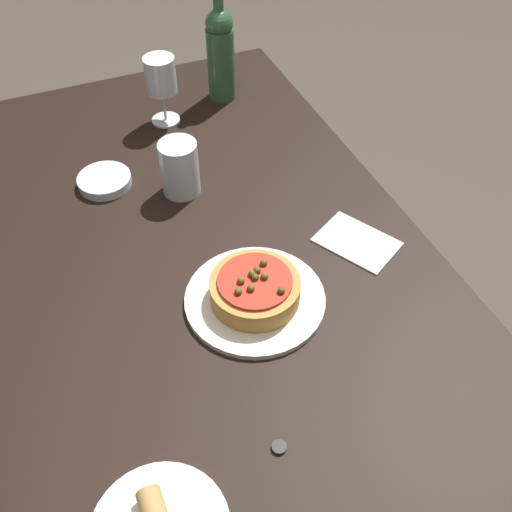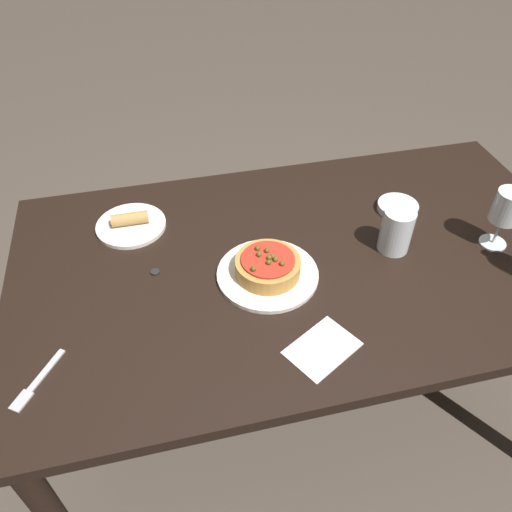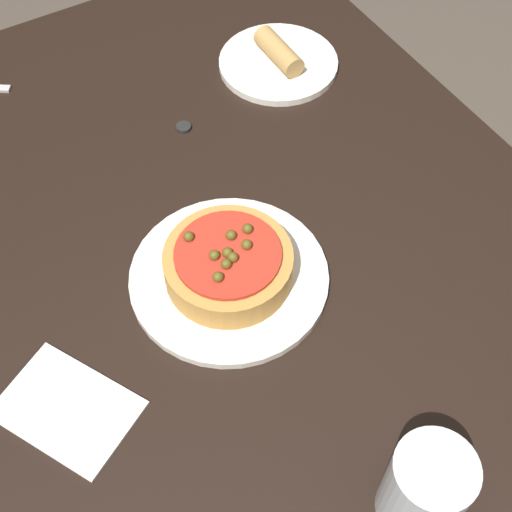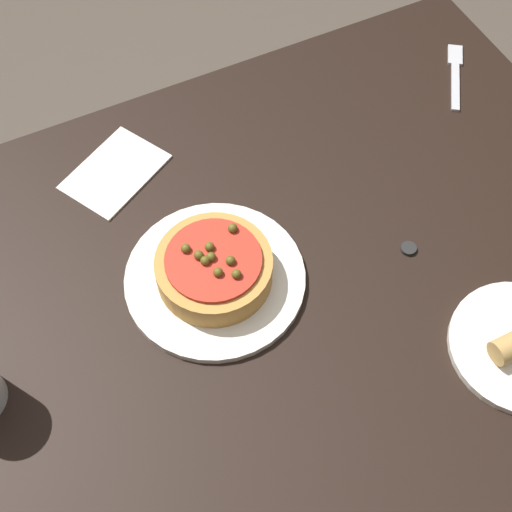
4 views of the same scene
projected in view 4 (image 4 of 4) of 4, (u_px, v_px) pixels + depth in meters
The scene contains 7 objects.
ground_plane at pixel (193, 481), 1.65m from camera, with size 14.00×14.00×0.00m, color #4C4238.
dining_table at pixel (159, 364), 1.07m from camera, with size 1.58×0.89×0.77m.
dinner_plate at pixel (215, 279), 1.05m from camera, with size 0.27×0.27×0.01m.
pizza at pixel (214, 268), 1.02m from camera, with size 0.17×0.17×0.06m.
fork at pixel (455, 73), 1.28m from camera, with size 0.11×0.15×0.00m.
paper_napkin at pixel (115, 172), 1.16m from camera, with size 0.19×0.17×0.00m.
bottle_cap at pixel (409, 249), 1.08m from camera, with size 0.02×0.02×0.01m.
Camera 4 is at (0.06, 0.45, 1.68)m, focal length 50.00 mm.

